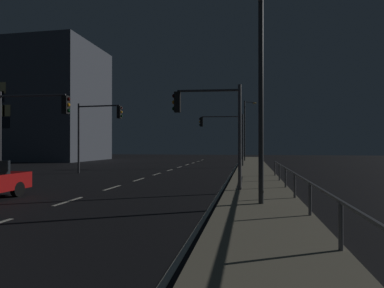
{
  "coord_description": "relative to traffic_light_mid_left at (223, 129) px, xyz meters",
  "views": [
    {
      "loc": [
        6.96,
        -2.29,
        2.18
      ],
      "look_at": [
        0.99,
        30.77,
        2.36
      ],
      "focal_mm": 29.55,
      "sensor_mm": 36.0,
      "label": 1
    }
  ],
  "objects": [
    {
      "name": "ground_plane",
      "position": [
        -4.4,
        -12.23,
        -3.87
      ],
      "size": [
        112.0,
        112.0,
        0.0
      ],
      "primitive_type": "plane",
      "color": "black",
      "rests_on": "ground"
    },
    {
      "name": "sidewalk_right",
      "position": [
        2.98,
        -12.23,
        -3.8
      ],
      "size": [
        2.99,
        77.0,
        0.14
      ],
      "primitive_type": "cube",
      "color": "gray",
      "rests_on": "ground"
    },
    {
      "name": "lane_markings_center",
      "position": [
        -4.4,
        -8.73,
        -3.86
      ],
      "size": [
        0.14,
        50.0,
        0.01
      ],
      "color": "silver",
      "rests_on": "ground"
    },
    {
      "name": "lane_edge_line",
      "position": [
        1.23,
        -7.23,
        -3.86
      ],
      "size": [
        0.14,
        53.0,
        0.01
      ],
      "color": "silver",
      "rests_on": "ground"
    },
    {
      "name": "traffic_light_mid_left",
      "position": [
        0.0,
        0.0,
        0.0
      ],
      "size": [
        4.47,
        0.69,
        5.24
      ],
      "color": "#4C4C51",
      "rests_on": "sidewalk_right"
    },
    {
      "name": "traffic_light_near_left",
      "position": [
        -8.87,
        -17.04,
        -0.26
      ],
      "size": [
        4.09,
        0.46,
        5.1
      ],
      "color": "#38383D",
      "rests_on": "ground"
    },
    {
      "name": "traffic_light_near_right",
      "position": [
        0.74,
        -17.44,
        -0.32
      ],
      "size": [
        3.23,
        0.49,
        4.86
      ],
      "color": "#4C4C51",
      "rests_on": "sidewalk_right"
    },
    {
      "name": "traffic_light_overhead_east",
      "position": [
        -9.13,
        -9.1,
        0.02
      ],
      "size": [
        3.84,
        0.44,
        5.53
      ],
      "color": "#38383D",
      "rests_on": "ground"
    },
    {
      "name": "street_lamp_far_end",
      "position": [
        2.81,
        -20.92,
        0.68
      ],
      "size": [
        1.25,
        1.74,
        7.33
      ],
      "color": "#2D3033",
      "rests_on": "sidewalk_right"
    },
    {
      "name": "street_lamp_median",
      "position": [
        2.22,
        11.78,
        1.12
      ],
      "size": [
        1.71,
        1.08,
        8.19
      ],
      "color": "#2D3033",
      "rests_on": "sidewalk_right"
    },
    {
      "name": "barrier_fence",
      "position": [
        4.32,
        -20.74,
        -2.98
      ],
      "size": [
        0.09,
        22.07,
        0.98
      ],
      "color": "#59595E",
      "rests_on": "sidewalk_right"
    },
    {
      "name": "building_distant",
      "position": [
        -29.81,
        10.75,
        4.63
      ],
      "size": [
        20.13,
        12.43,
        17.0
      ],
      "color": "#4C515B",
      "rests_on": "ground"
    }
  ]
}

